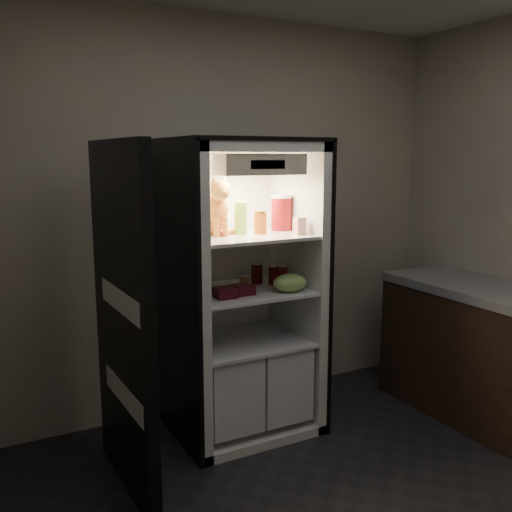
# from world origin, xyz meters

# --- Properties ---
(room_shell) EXTENTS (3.60, 3.60, 3.60)m
(room_shell) POSITION_xyz_m (0.00, 0.00, 1.62)
(room_shell) COLOR white
(room_shell) RESTS_ON floor
(refrigerator) EXTENTS (0.90, 0.72, 1.88)m
(refrigerator) POSITION_xyz_m (0.00, 1.38, 0.79)
(refrigerator) COLOR white
(refrigerator) RESTS_ON floor
(fridge_door) EXTENTS (0.08, 0.87, 1.85)m
(fridge_door) POSITION_xyz_m (-0.85, 1.03, 0.91)
(fridge_door) COLOR black
(fridge_door) RESTS_ON floor
(tabby_cat) EXTENTS (0.30, 0.34, 0.37)m
(tabby_cat) POSITION_xyz_m (-0.18, 1.38, 1.43)
(tabby_cat) COLOR orange
(tabby_cat) RESTS_ON refrigerator
(parmesan_shaker) EXTENTS (0.08, 0.08, 0.20)m
(parmesan_shaker) POSITION_xyz_m (-0.02, 1.33, 1.39)
(parmesan_shaker) COLOR #278F2D
(parmesan_shaker) RESTS_ON refrigerator
(mayo_tub) EXTENTS (0.09, 0.09, 0.12)m
(mayo_tub) POSITION_xyz_m (0.06, 1.48, 1.35)
(mayo_tub) COLOR white
(mayo_tub) RESTS_ON refrigerator
(salsa_jar) EXTENTS (0.08, 0.08, 0.14)m
(salsa_jar) POSITION_xyz_m (0.10, 1.29, 1.36)
(salsa_jar) COLOR maroon
(salsa_jar) RESTS_ON refrigerator
(pepper_jar) EXTENTS (0.14, 0.14, 0.23)m
(pepper_jar) POSITION_xyz_m (0.30, 1.37, 1.40)
(pepper_jar) COLOR maroon
(pepper_jar) RESTS_ON refrigerator
(cream_carton) EXTENTS (0.06, 0.06, 0.11)m
(cream_carton) POSITION_xyz_m (0.30, 1.15, 1.34)
(cream_carton) COLOR white
(cream_carton) RESTS_ON refrigerator
(soda_can_a) EXTENTS (0.07, 0.07, 0.13)m
(soda_can_a) POSITION_xyz_m (0.15, 1.43, 1.01)
(soda_can_a) COLOR black
(soda_can_a) RESTS_ON refrigerator
(soda_can_b) EXTENTS (0.07, 0.07, 0.12)m
(soda_can_b) POSITION_xyz_m (0.23, 1.35, 1.00)
(soda_can_b) COLOR black
(soda_can_b) RESTS_ON refrigerator
(soda_can_c) EXTENTS (0.07, 0.07, 0.13)m
(soda_can_c) POSITION_xyz_m (0.26, 1.30, 1.01)
(soda_can_c) COLOR black
(soda_can_c) RESTS_ON refrigerator
(condiment_jar) EXTENTS (0.06, 0.06, 0.09)m
(condiment_jar) POSITION_xyz_m (0.02, 1.35, 0.98)
(condiment_jar) COLOR brown
(condiment_jar) RESTS_ON refrigerator
(grape_bag) EXTENTS (0.22, 0.16, 0.11)m
(grape_bag) POSITION_xyz_m (0.22, 1.13, 1.00)
(grape_bag) COLOR #91B755
(grape_bag) RESTS_ON refrigerator
(berry_box_left) EXTENTS (0.12, 0.12, 0.06)m
(berry_box_left) POSITION_xyz_m (-0.20, 1.18, 0.97)
(berry_box_left) COLOR #4D0C19
(berry_box_left) RESTS_ON refrigerator
(berry_box_right) EXTENTS (0.12, 0.12, 0.06)m
(berry_box_right) POSITION_xyz_m (-0.07, 1.21, 0.97)
(berry_box_right) COLOR #4D0C19
(berry_box_right) RESTS_ON refrigerator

